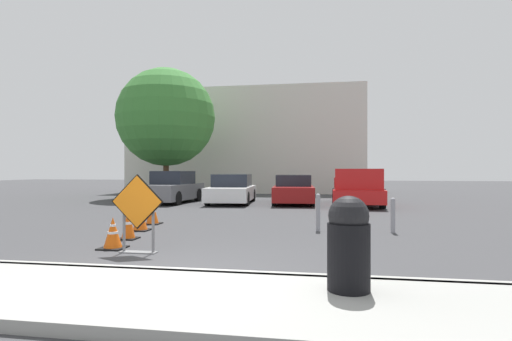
% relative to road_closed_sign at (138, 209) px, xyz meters
% --- Properties ---
extents(ground_plane, '(96.00, 96.00, 0.00)m').
position_rel_road_closed_sign_xyz_m(ground_plane, '(1.29, 8.44, -0.83)').
color(ground_plane, '#3D3D3F').
extents(sidewalk_strip, '(27.40, 2.12, 0.14)m').
position_rel_road_closed_sign_xyz_m(sidewalk_strip, '(1.29, -2.61, -0.76)').
color(sidewalk_strip, '#999993').
rests_on(sidewalk_strip, ground_plane).
extents(curb_lip, '(27.40, 0.20, 0.14)m').
position_rel_road_closed_sign_xyz_m(curb_lip, '(1.29, -1.56, -0.76)').
color(curb_lip, '#999993').
rests_on(curb_lip, ground_plane).
extents(road_closed_sign, '(1.03, 0.20, 1.48)m').
position_rel_road_closed_sign_xyz_m(road_closed_sign, '(0.00, 0.00, 0.00)').
color(road_closed_sign, black).
rests_on(road_closed_sign, ground_plane).
extents(traffic_cone_nearest, '(0.48, 0.48, 0.63)m').
position_rel_road_closed_sign_xyz_m(traffic_cone_nearest, '(-0.68, 0.33, -0.52)').
color(traffic_cone_nearest, black).
rests_on(traffic_cone_nearest, ground_plane).
extents(traffic_cone_second, '(0.40, 0.40, 0.73)m').
position_rel_road_closed_sign_xyz_m(traffic_cone_second, '(-0.91, 1.40, -0.47)').
color(traffic_cone_second, black).
rests_on(traffic_cone_second, ground_plane).
extents(traffic_cone_third, '(0.49, 0.49, 0.67)m').
position_rel_road_closed_sign_xyz_m(traffic_cone_third, '(-1.23, 2.67, -0.50)').
color(traffic_cone_third, black).
rests_on(traffic_cone_third, ground_plane).
extents(traffic_cone_fourth, '(0.47, 0.47, 0.74)m').
position_rel_road_closed_sign_xyz_m(traffic_cone_fourth, '(-1.44, 3.89, -0.47)').
color(traffic_cone_fourth, black).
rests_on(traffic_cone_fourth, ground_plane).
extents(parked_car_nearest, '(1.98, 4.20, 1.53)m').
position_rel_road_closed_sign_xyz_m(parked_car_nearest, '(-3.71, 11.28, -0.13)').
color(parked_car_nearest, slate).
rests_on(parked_car_nearest, ground_plane).
extents(parked_car_second, '(2.17, 4.38, 1.38)m').
position_rel_road_closed_sign_xyz_m(parked_car_second, '(-0.82, 11.43, -0.19)').
color(parked_car_second, white).
rests_on(parked_car_second, ground_plane).
extents(parked_car_third, '(2.08, 4.35, 1.35)m').
position_rel_road_closed_sign_xyz_m(parked_car_third, '(2.08, 11.68, -0.19)').
color(parked_car_third, maroon).
rests_on(parked_car_third, ground_plane).
extents(pickup_truck, '(2.33, 5.48, 1.62)m').
position_rel_road_closed_sign_xyz_m(pickup_truck, '(4.96, 11.17, -0.09)').
color(pickup_truck, red).
rests_on(pickup_truck, ground_plane).
extents(trash_bin, '(0.50, 0.50, 1.11)m').
position_rel_road_closed_sign_xyz_m(trash_bin, '(3.72, -2.20, -0.12)').
color(trash_bin, black).
rests_on(trash_bin, sidewalk_strip).
extents(bollard_nearest, '(0.12, 0.12, 0.96)m').
position_rel_road_closed_sign_xyz_m(bollard_nearest, '(3.31, 3.35, -0.32)').
color(bollard_nearest, gray).
rests_on(bollard_nearest, ground_plane).
extents(bollard_second, '(0.12, 0.12, 0.87)m').
position_rel_road_closed_sign_xyz_m(bollard_second, '(5.15, 3.35, -0.36)').
color(bollard_second, gray).
rests_on(bollard_second, ground_plane).
extents(building_facade_backdrop, '(16.68, 5.00, 7.29)m').
position_rel_road_closed_sign_xyz_m(building_facade_backdrop, '(-2.08, 21.80, 2.82)').
color(building_facade_backdrop, beige).
rests_on(building_facade_backdrop, ground_plane).
extents(street_tree_behind_lot, '(5.55, 5.55, 7.36)m').
position_rel_road_closed_sign_xyz_m(street_tree_behind_lot, '(-5.37, 14.55, 3.75)').
color(street_tree_behind_lot, '#513823').
rests_on(street_tree_behind_lot, ground_plane).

